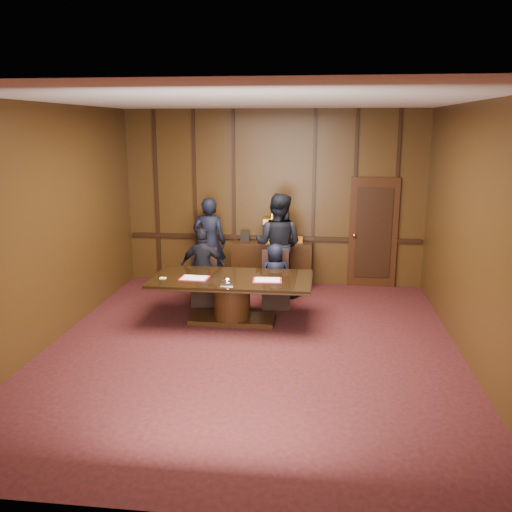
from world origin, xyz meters
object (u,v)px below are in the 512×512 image
(signatory_left, at_px, (203,267))
(signatory_right, at_px, (275,276))
(witness_left, at_px, (209,242))
(sideboard, at_px, (272,262))
(conference_table, at_px, (232,292))
(witness_right, at_px, (278,245))

(signatory_left, distance_m, signatory_right, 1.31)
(signatory_left, relative_size, witness_left, 0.78)
(sideboard, height_order, conference_table, sideboard)
(witness_right, bearing_deg, signatory_right, 106.60)
(conference_table, xyz_separation_m, signatory_left, (-0.65, 0.80, 0.20))
(signatory_right, relative_size, witness_left, 0.65)
(signatory_right, relative_size, witness_right, 0.60)
(sideboard, bearing_deg, conference_table, -102.18)
(witness_left, bearing_deg, signatory_right, 139.50)
(conference_table, relative_size, witness_right, 1.34)
(conference_table, distance_m, witness_left, 2.18)
(conference_table, xyz_separation_m, witness_left, (-0.78, 2.00, 0.39))
(sideboard, height_order, witness_left, witness_left)
(sideboard, relative_size, witness_right, 0.82)
(sideboard, xyz_separation_m, witness_right, (0.17, -0.57, 0.49))
(conference_table, height_order, witness_left, witness_left)
(signatory_left, relative_size, signatory_right, 1.21)
(sideboard, xyz_separation_m, conference_table, (-0.47, -2.16, 0.02))
(sideboard, height_order, signatory_right, sideboard)
(signatory_left, xyz_separation_m, witness_left, (-0.13, 1.20, 0.19))
(conference_table, bearing_deg, witness_right, 68.40)
(sideboard, xyz_separation_m, signatory_right, (0.18, -1.36, 0.10))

